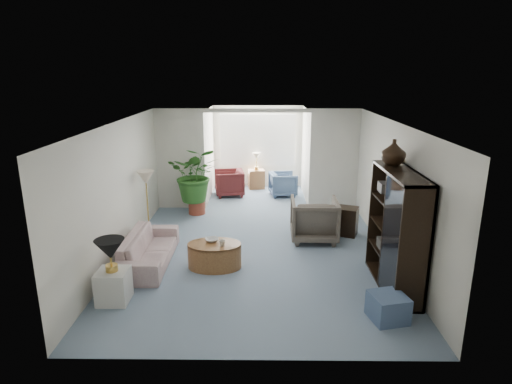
{
  "coord_description": "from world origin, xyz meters",
  "views": [
    {
      "loc": [
        0.09,
        -7.49,
        3.38
      ],
      "look_at": [
        0.0,
        0.6,
        1.1
      ],
      "focal_mm": 30.37,
      "sensor_mm": 36.0,
      "label": 1
    }
  ],
  "objects_px": {
    "framed_picture": "(396,170)",
    "sunroom_chair_blue": "(283,184)",
    "cabinet_urn": "(394,152)",
    "ottoman": "(388,307)",
    "wingback_chair": "(314,219)",
    "end_table": "(114,286)",
    "table_lamp": "(110,249)",
    "plant_pot": "(197,207)",
    "floor_lamp": "(146,177)",
    "coffee_bowl": "(212,240)",
    "side_table_dark": "(345,221)",
    "sofa": "(149,249)",
    "coffee_cup": "(222,243)",
    "coffee_table": "(215,255)",
    "sunroom_chair_maroon": "(229,183)",
    "entertainment_cabinet": "(397,231)",
    "sunroom_table": "(256,179)"
  },
  "relations": [
    {
      "from": "coffee_bowl",
      "to": "cabinet_urn",
      "type": "height_order",
      "value": "cabinet_urn"
    },
    {
      "from": "sofa",
      "to": "end_table",
      "type": "bearing_deg",
      "value": 170.85
    },
    {
      "from": "table_lamp",
      "to": "coffee_cup",
      "type": "distance_m",
      "value": 1.93
    },
    {
      "from": "cabinet_urn",
      "to": "ottoman",
      "type": "relative_size",
      "value": 0.87
    },
    {
      "from": "coffee_cup",
      "to": "coffee_table",
      "type": "bearing_deg",
      "value": 146.31
    },
    {
      "from": "wingback_chair",
      "to": "sunroom_chair_maroon",
      "type": "height_order",
      "value": "wingback_chair"
    },
    {
      "from": "sunroom_chair_maroon",
      "to": "sunroom_table",
      "type": "relative_size",
      "value": 1.41
    },
    {
      "from": "framed_picture",
      "to": "table_lamp",
      "type": "height_order",
      "value": "framed_picture"
    },
    {
      "from": "framed_picture",
      "to": "cabinet_urn",
      "type": "bearing_deg",
      "value": -115.16
    },
    {
      "from": "framed_picture",
      "to": "floor_lamp",
      "type": "xyz_separation_m",
      "value": [
        -4.74,
        1.24,
        -0.45
      ]
    },
    {
      "from": "ottoman",
      "to": "plant_pot",
      "type": "xyz_separation_m",
      "value": [
        -3.34,
        4.63,
        -0.03
      ]
    },
    {
      "from": "floor_lamp",
      "to": "plant_pot",
      "type": "relative_size",
      "value": 0.9
    },
    {
      "from": "cabinet_urn",
      "to": "ottoman",
      "type": "xyz_separation_m",
      "value": [
        -0.35,
        -1.5,
        -1.92
      ]
    },
    {
      "from": "framed_picture",
      "to": "wingback_chair",
      "type": "distance_m",
      "value": 2.05
    },
    {
      "from": "sofa",
      "to": "side_table_dark",
      "type": "height_order",
      "value": "side_table_dark"
    },
    {
      "from": "floor_lamp",
      "to": "side_table_dark",
      "type": "distance_m",
      "value": 4.28
    },
    {
      "from": "framed_picture",
      "to": "sunroom_chair_blue",
      "type": "xyz_separation_m",
      "value": [
        -1.75,
        4.26,
        -1.37
      ]
    },
    {
      "from": "table_lamp",
      "to": "sunroom_chair_blue",
      "type": "bearing_deg",
      "value": 63.93
    },
    {
      "from": "end_table",
      "to": "table_lamp",
      "type": "distance_m",
      "value": 0.6
    },
    {
      "from": "side_table_dark",
      "to": "sofa",
      "type": "bearing_deg",
      "value": -158.74
    },
    {
      "from": "floor_lamp",
      "to": "coffee_cup",
      "type": "height_order",
      "value": "floor_lamp"
    },
    {
      "from": "framed_picture",
      "to": "sunroom_chair_maroon",
      "type": "relative_size",
      "value": 0.63
    },
    {
      "from": "coffee_cup",
      "to": "entertainment_cabinet",
      "type": "xyz_separation_m",
      "value": [
        2.8,
        -0.55,
        0.45
      ]
    },
    {
      "from": "cabinet_urn",
      "to": "plant_pot",
      "type": "distance_m",
      "value": 5.22
    },
    {
      "from": "coffee_bowl",
      "to": "ottoman",
      "type": "bearing_deg",
      "value": -33.41
    },
    {
      "from": "floor_lamp",
      "to": "coffee_table",
      "type": "xyz_separation_m",
      "value": [
        1.56,
        -1.58,
        -1.02
      ]
    },
    {
      "from": "coffee_bowl",
      "to": "sunroom_table",
      "type": "relative_size",
      "value": 0.42
    },
    {
      "from": "cabinet_urn",
      "to": "sunroom_chair_maroon",
      "type": "height_order",
      "value": "cabinet_urn"
    },
    {
      "from": "coffee_bowl",
      "to": "plant_pot",
      "type": "bearing_deg",
      "value": 103.52
    },
    {
      "from": "plant_pot",
      "to": "framed_picture",
      "type": "bearing_deg",
      "value": -33.96
    },
    {
      "from": "floor_lamp",
      "to": "coffee_bowl",
      "type": "bearing_deg",
      "value": -44.45
    },
    {
      "from": "end_table",
      "to": "table_lamp",
      "type": "xyz_separation_m",
      "value": [
        0.0,
        0.0,
        0.6
      ]
    },
    {
      "from": "coffee_cup",
      "to": "sunroom_chair_blue",
      "type": "relative_size",
      "value": 0.15
    },
    {
      "from": "framed_picture",
      "to": "coffee_table",
      "type": "height_order",
      "value": "framed_picture"
    },
    {
      "from": "end_table",
      "to": "entertainment_cabinet",
      "type": "relative_size",
      "value": 0.26
    },
    {
      "from": "floor_lamp",
      "to": "sunroom_chair_blue",
      "type": "distance_m",
      "value": 4.35
    },
    {
      "from": "end_table",
      "to": "sunroom_chair_maroon",
      "type": "distance_m",
      "value": 5.94
    },
    {
      "from": "framed_picture",
      "to": "table_lamp",
      "type": "relative_size",
      "value": 1.14
    },
    {
      "from": "side_table_dark",
      "to": "plant_pot",
      "type": "xyz_separation_m",
      "value": [
        -3.35,
        1.35,
        -0.14
      ]
    },
    {
      "from": "plant_pot",
      "to": "entertainment_cabinet",
      "type": "bearing_deg",
      "value": -44.51
    },
    {
      "from": "cabinet_urn",
      "to": "end_table",
      "type": "bearing_deg",
      "value": -166.49
    },
    {
      "from": "framed_picture",
      "to": "plant_pot",
      "type": "height_order",
      "value": "framed_picture"
    },
    {
      "from": "coffee_bowl",
      "to": "sunroom_chair_maroon",
      "type": "height_order",
      "value": "sunroom_chair_maroon"
    },
    {
      "from": "framed_picture",
      "to": "sunroom_chair_maroon",
      "type": "distance_m",
      "value": 5.52
    },
    {
      "from": "floor_lamp",
      "to": "side_table_dark",
      "type": "height_order",
      "value": "floor_lamp"
    },
    {
      "from": "table_lamp",
      "to": "coffee_bowl",
      "type": "height_order",
      "value": "table_lamp"
    },
    {
      "from": "coffee_cup",
      "to": "ottoman",
      "type": "height_order",
      "value": "coffee_cup"
    },
    {
      "from": "coffee_bowl",
      "to": "side_table_dark",
      "type": "bearing_deg",
      "value": 30.0
    },
    {
      "from": "sofa",
      "to": "end_table",
      "type": "distance_m",
      "value": 1.37
    },
    {
      "from": "framed_picture",
      "to": "plant_pot",
      "type": "bearing_deg",
      "value": 146.04
    }
  ]
}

